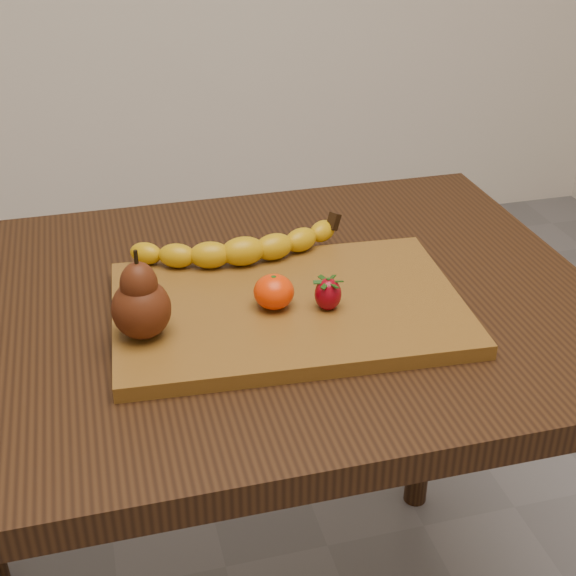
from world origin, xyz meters
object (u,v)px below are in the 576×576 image
object	(u,v)px
table	(237,360)
pear	(140,294)
cutting_board	(288,308)
mandarin	(274,292)

from	to	relation	value
table	pear	size ratio (longest dim) A/B	8.94
table	cutting_board	world-z (taller)	cutting_board
cutting_board	pear	world-z (taller)	pear
cutting_board	table	bearing A→B (deg)	142.64
pear	mandarin	distance (m)	0.17
pear	cutting_board	bearing A→B (deg)	9.20
cutting_board	pear	xyz separation A→B (m)	(-0.19, -0.03, 0.07)
cutting_board	mandarin	xyz separation A→B (m)	(-0.02, -0.01, 0.03)
pear	mandarin	size ratio (longest dim) A/B	2.14
cutting_board	pear	distance (m)	0.20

